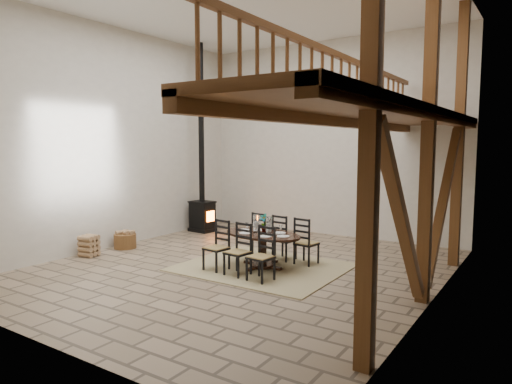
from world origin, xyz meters
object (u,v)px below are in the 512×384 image
Objects in this scene: dining_table at (262,249)px; log_stack at (89,246)px; log_basket at (125,240)px; wood_stove at (202,190)px.

dining_table is 3.76m from log_stack.
log_stack is (-0.03, -0.94, 0.05)m from log_basket.
log_basket is (-3.51, -0.33, -0.19)m from dining_table.
dining_table reaches higher than log_basket.
wood_stove reaches higher than log_basket.
dining_table is at bearing 19.78° from log_stack.
wood_stove is 10.03× the size of log_basket.
dining_table is 3.53m from log_basket.
log_stack is at bearing -153.87° from dining_table.
wood_stove reaches higher than log_stack.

